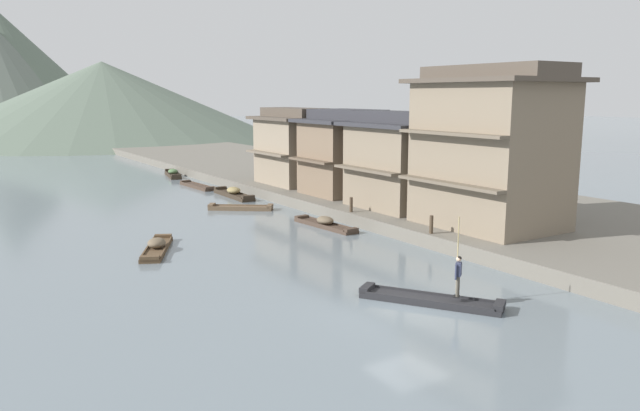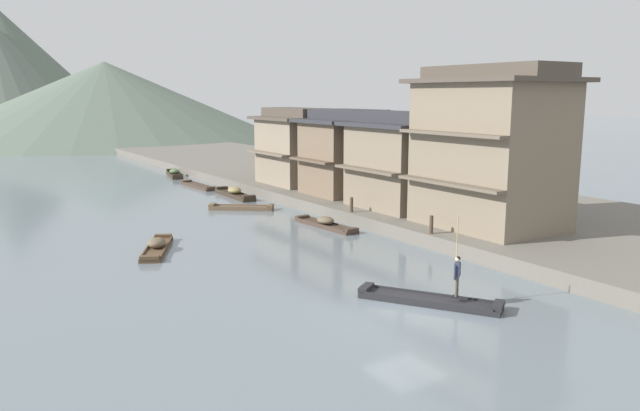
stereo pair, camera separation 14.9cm
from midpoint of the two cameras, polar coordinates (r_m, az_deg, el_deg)
The scene contains 17 objects.
ground_plane at distance 23.62m, azimuth 7.92°, elevation -9.50°, with size 400.00×400.00×0.00m, color slate.
riverbank_right at distance 56.38m, azimuth 0.37°, elevation 2.51°, with size 18.00×110.00×0.76m, color #6B665B.
boat_foreground_poled at distance 24.35m, azimuth 10.00°, elevation -8.63°, with size 3.90×5.16×0.39m.
boatman_person at distance 23.79m, azimuth 12.50°, elevation -5.96°, with size 0.45×0.45×3.04m.
boat_moored_nearest at distance 32.83m, azimuth -14.99°, elevation -3.71°, with size 3.10×4.87×0.68m.
boat_moored_second at distance 43.46m, azimuth -7.45°, elevation -0.22°, with size 4.15×3.50×0.39m.
boat_moored_third at distance 49.01m, azimuth -8.08°, elevation 1.10°, with size 1.20×5.71×0.79m.
boat_moored_far at distance 54.54m, azimuth -11.38°, elevation 1.77°, with size 1.26×5.35×0.36m.
boat_midriver_drifting at distance 62.39m, azimuth -13.52°, elevation 2.86°, with size 1.98×5.04×0.76m.
boat_midriver_upstream at distance 37.40m, azimuth 0.36°, elevation -1.69°, with size 1.41×5.26×0.67m.
house_waterfront_nearest at distance 34.86m, azimuth 15.41°, elevation 5.11°, with size 6.71×8.08×8.74m.
house_waterfront_second at distance 39.74m, azimuth 7.11°, elevation 4.11°, with size 5.64×6.75×6.14m.
house_waterfront_tall at distance 45.23m, azimuth 2.35°, elevation 4.92°, with size 6.76×5.70×6.14m.
house_waterfront_narrow at distance 50.40m, azimuth -2.46°, elevation 5.45°, with size 5.65×6.83×6.14m.
mooring_post_dock_near at distance 32.74m, azimuth 10.13°, elevation -1.75°, with size 0.20×0.20×0.96m, color #473828.
mooring_post_dock_mid at distance 38.22m, azimuth 2.79°, elevation 0.08°, with size 0.20×0.20×0.92m, color #473828.
hill_far_east at distance 118.73m, azimuth -19.43°, elevation 9.13°, with size 63.47×63.47×13.80m, color #5B6B5B.
Camera 1 is at (-14.68, -16.73, 7.92)m, focal length 34.57 mm.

